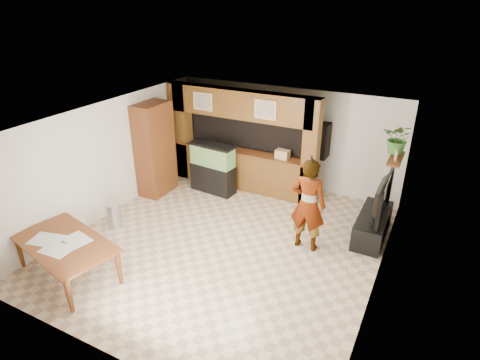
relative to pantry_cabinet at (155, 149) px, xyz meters
The scene contains 22 objects.
floor 3.21m from the pantry_cabinet, 25.39° to the right, with size 6.50×6.50×0.00m, color #CDB78E.
ceiling 3.32m from the pantry_cabinet, 25.39° to the right, with size 6.50×6.50×0.00m, color white.
wall_back 3.34m from the pantry_cabinet, 36.09° to the left, with size 6.00×6.00×0.00m, color silver.
wall_left 1.32m from the pantry_cabinet, 103.17° to the right, with size 6.50×6.50×0.00m, color silver.
wall_right 5.84m from the pantry_cabinet, 12.67° to the right, with size 6.50×6.50×0.00m, color silver.
partition 2.22m from the pantry_cabinet, 37.73° to the left, with size 4.20×0.99×2.60m.
wall_clock 0.83m from the pantry_cabinet, 133.32° to the right, with size 0.05×0.25×0.25m.
wall_shelf 5.62m from the pantry_cabinet, ahead, with size 0.25×0.90×0.04m, color brown.
pantry_cabinet is the anchor object (origin of this frame).
trash_can 2.08m from the pantry_cabinet, 82.28° to the right, with size 0.31×0.31×0.57m, color #B2B2B7.
aquarium 1.53m from the pantry_cabinet, 27.76° to the left, with size 1.17×0.44×1.29m.
tv_stand 5.44m from the pantry_cabinet, ahead, with size 0.57×1.56×0.52m, color black.
television 5.37m from the pantry_cabinet, ahead, with size 1.43×0.19×0.82m, color black.
photo_frame 5.61m from the pantry_cabinet, ahead, with size 0.03×0.16×0.22m, color tan.
potted_plant 5.66m from the pantry_cabinet, ahead, with size 0.59×0.51×0.65m, color #3B702C.
person 4.28m from the pantry_cabinet, ahead, with size 0.70×0.46×1.92m, color #9A7354.
microphone 4.43m from the pantry_cabinet, 10.88° to the right, with size 0.04×0.04×0.17m, color black.
dining_table 3.70m from the pantry_cabinet, 78.83° to the right, with size 2.02×1.12×0.71m, color brown.
newspaper_a 3.83m from the pantry_cabinet, 78.14° to the right, with size 0.53×0.38×0.01m, color silver.
newspaper_b 3.64m from the pantry_cabinet, 84.08° to the right, with size 0.56×0.41×0.01m, color silver.
newspaper_c 3.48m from the pantry_cabinet, 75.75° to the right, with size 0.50×0.36×0.01m, color silver.
counter_box 3.17m from the pantry_cabinet, 21.60° to the left, with size 0.33×0.22×0.22m, color tan.
Camera 1 is at (3.49, -6.07, 4.69)m, focal length 30.00 mm.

